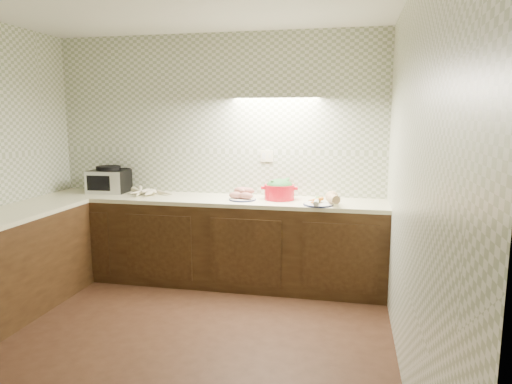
% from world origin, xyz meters
% --- Properties ---
extents(room, '(3.60, 3.60, 2.60)m').
position_xyz_m(room, '(0.00, 0.00, 1.63)').
color(room, black).
rests_on(room, ground).
extents(counter, '(3.60, 3.60, 0.90)m').
position_xyz_m(counter, '(-0.68, 0.68, 0.45)').
color(counter, black).
rests_on(counter, ground).
extents(toaster_oven, '(0.42, 0.33, 0.29)m').
position_xyz_m(toaster_oven, '(-1.20, 1.62, 1.04)').
color(toaster_oven, black).
rests_on(toaster_oven, counter).
extents(parsnip_pile, '(0.45, 0.43, 0.08)m').
position_xyz_m(parsnip_pile, '(-0.69, 1.47, 0.93)').
color(parsnip_pile, beige).
rests_on(parsnip_pile, counter).
extents(sweet_potato_plate, '(0.27, 0.27, 0.12)m').
position_xyz_m(sweet_potato_plate, '(0.36, 1.45, 0.95)').
color(sweet_potato_plate, '#14193F').
rests_on(sweet_potato_plate, counter).
extents(onion_bowl, '(0.14, 0.14, 0.11)m').
position_xyz_m(onion_bowl, '(0.33, 1.62, 0.94)').
color(onion_bowl, black).
rests_on(onion_bowl, counter).
extents(dutch_oven, '(0.38, 0.33, 0.21)m').
position_xyz_m(dutch_oven, '(0.73, 1.56, 1.00)').
color(dutch_oven, red).
rests_on(dutch_oven, counter).
extents(veg_plate, '(0.36, 0.35, 0.13)m').
position_xyz_m(veg_plate, '(1.19, 1.36, 0.95)').
color(veg_plate, '#14193F').
rests_on(veg_plate, counter).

